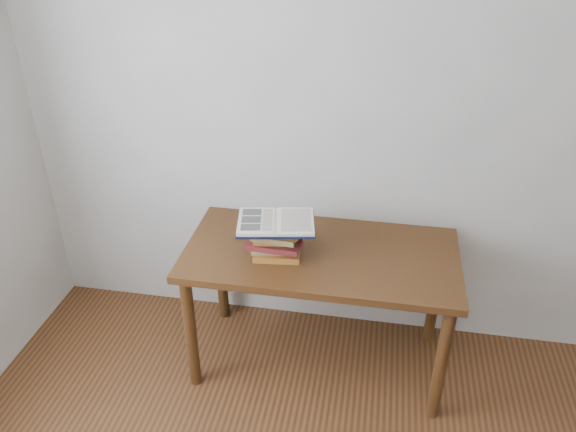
# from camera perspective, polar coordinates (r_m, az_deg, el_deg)

# --- Properties ---
(room_shell) EXTENTS (3.54, 3.54, 2.62)m
(room_shell) POSITION_cam_1_polar(r_m,az_deg,el_deg) (1.11, -3.01, -3.87)
(room_shell) COLOR beige
(room_shell) RESTS_ON ground
(desk) EXTENTS (1.33, 0.67, 0.71)m
(desk) POSITION_cam_1_polar(r_m,az_deg,el_deg) (2.80, 3.32, -5.30)
(desk) COLOR #4E2813
(desk) RESTS_ON ground
(book_stack) EXTENTS (0.27, 0.19, 0.18)m
(book_stack) POSITION_cam_1_polar(r_m,az_deg,el_deg) (2.67, -1.26, -2.39)
(book_stack) COLOR olive
(book_stack) RESTS_ON desk
(open_book) EXTENTS (0.40, 0.31, 0.03)m
(open_book) POSITION_cam_1_polar(r_m,az_deg,el_deg) (2.61, -1.23, -0.64)
(open_book) COLOR black
(open_book) RESTS_ON book_stack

